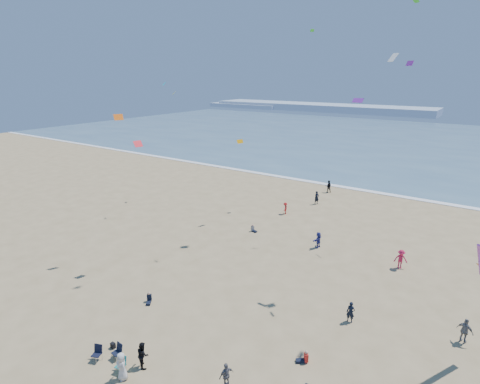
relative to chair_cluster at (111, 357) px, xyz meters
The scene contains 11 objects.
ground 2.16m from the chair_cluster, ahead, with size 220.00×220.00×0.00m, color tan.
ocean 95.12m from the chair_cluster, 88.73° to the left, with size 220.00×100.00×0.06m, color #476B84.
surf_line 45.14m from the chair_cluster, 87.33° to the left, with size 220.00×1.20×0.08m, color white.
headland_far 179.68m from the chair_cluster, 108.80° to the left, with size 110.00×20.00×3.20m, color #7A8EA8.
headland_near 191.94m from the chair_cluster, 120.67° to the left, with size 40.00×14.00×2.00m, color #7A8EA8.
standing_flyers 16.14m from the chair_cluster, 69.18° to the left, with size 22.02×52.59×1.84m.
seated_group 7.04m from the chair_cluster, 60.02° to the left, with size 14.57×26.45×0.84m.
chair_cluster is the anchor object (origin of this frame).
white_tote 0.73m from the chair_cluster, 112.83° to the left, with size 0.35×0.20×0.40m, color silver.
black_backpack 1.46m from the chair_cluster, 138.38° to the left, with size 0.30×0.22×0.38m, color black.
kites_aloft 21.99m from the chair_cluster, 47.43° to the left, with size 45.60×39.35×27.11m.
Camera 1 is at (15.04, -11.28, 17.03)m, focal length 28.00 mm.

